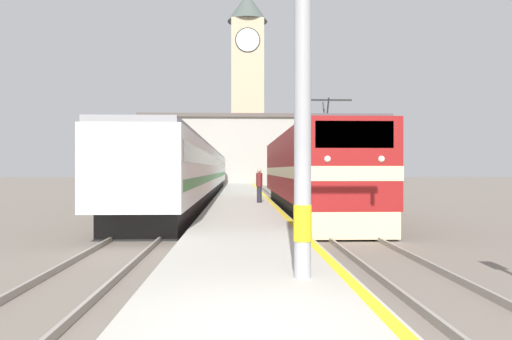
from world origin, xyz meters
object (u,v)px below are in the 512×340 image
at_px(catenary_mast, 308,59).
at_px(passenger_train, 198,171).
at_px(locomotive_train, 309,173).
at_px(clock_tower, 247,82).
at_px(person_on_platform, 259,185).

bearing_deg(catenary_mast, passenger_train, 97.92).
bearing_deg(catenary_mast, locomotive_train, 81.83).
distance_m(catenary_mast, clock_tower, 68.23).
distance_m(locomotive_train, passenger_train, 15.60).
relative_size(locomotive_train, passenger_train, 0.39).
bearing_deg(person_on_platform, passenger_train, 109.70).
distance_m(locomotive_train, catenary_mast, 16.08).
relative_size(catenary_mast, clock_tower, 0.25).
height_order(locomotive_train, passenger_train, locomotive_train).
xyz_separation_m(catenary_mast, person_on_platform, (-0.01, 18.37, -2.64)).
height_order(catenary_mast, clock_tower, clock_tower).
bearing_deg(passenger_train, person_on_platform, -70.30).
xyz_separation_m(passenger_train, catenary_mast, (4.17, -30.00, 1.99)).
bearing_deg(locomotive_train, catenary_mast, -98.17).
height_order(catenary_mast, person_on_platform, catenary_mast).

